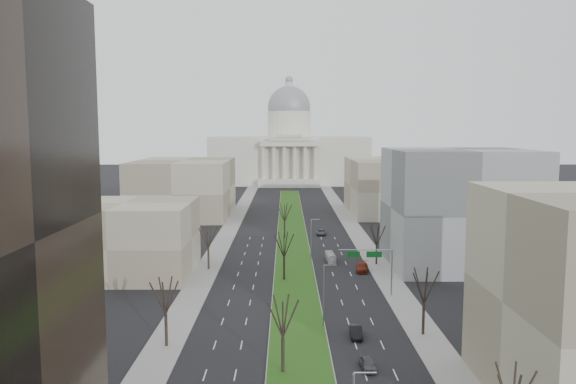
{
  "coord_description": "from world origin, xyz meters",
  "views": [
    {
      "loc": [
        -1.64,
        -22.3,
        28.25
      ],
      "look_at": [
        -1.16,
        106.58,
        13.62
      ],
      "focal_mm": 35.0,
      "sensor_mm": 36.0,
      "label": 1
    }
  ],
  "objects_px": {
    "car_black": "(356,332)",
    "box_van": "(331,257)",
    "car_grey_far": "(321,232)",
    "car_grey_near": "(368,363)",
    "car_red": "(362,267)"
  },
  "relations": [
    {
      "from": "car_black",
      "to": "box_van",
      "type": "height_order",
      "value": "box_van"
    },
    {
      "from": "car_black",
      "to": "box_van",
      "type": "distance_m",
      "value": 43.79
    },
    {
      "from": "car_grey_far",
      "to": "box_van",
      "type": "relative_size",
      "value": 0.74
    },
    {
      "from": "car_black",
      "to": "car_grey_near",
      "type": "bearing_deg",
      "value": -86.82
    },
    {
      "from": "car_grey_near",
      "to": "car_black",
      "type": "bearing_deg",
      "value": 85.63
    },
    {
      "from": "car_black",
      "to": "car_red",
      "type": "xyz_separation_m",
      "value": [
        5.59,
        35.38,
        0.08
      ]
    },
    {
      "from": "car_grey_near",
      "to": "car_red",
      "type": "xyz_separation_m",
      "value": [
        5.49,
        45.57,
        0.14
      ]
    },
    {
      "from": "car_red",
      "to": "car_grey_far",
      "type": "bearing_deg",
      "value": 107.89
    },
    {
      "from": "car_red",
      "to": "car_grey_far",
      "type": "distance_m",
      "value": 38.89
    },
    {
      "from": "box_van",
      "to": "car_grey_far",
      "type": "bearing_deg",
      "value": 87.63
    },
    {
      "from": "car_red",
      "to": "box_van",
      "type": "relative_size",
      "value": 0.81
    },
    {
      "from": "car_grey_near",
      "to": "box_van",
      "type": "relative_size",
      "value": 0.58
    },
    {
      "from": "car_black",
      "to": "car_red",
      "type": "bearing_deg",
      "value": 83.62
    },
    {
      "from": "car_grey_far",
      "to": "car_red",
      "type": "bearing_deg",
      "value": -78.47
    },
    {
      "from": "box_van",
      "to": "car_red",
      "type": "bearing_deg",
      "value": -58.94
    }
  ]
}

